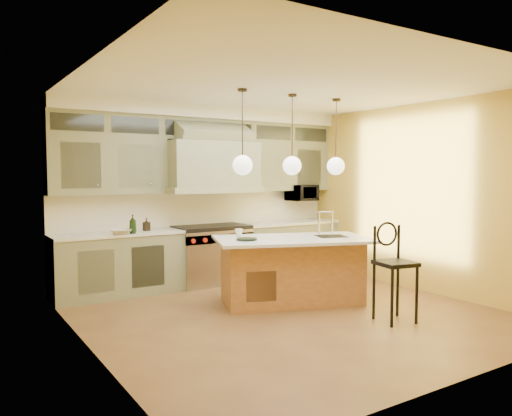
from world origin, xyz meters
TOP-DOWN VIEW (x-y plane):
  - floor at (0.00, 0.00)m, footprint 5.00×5.00m
  - ceiling at (0.00, 0.00)m, footprint 5.00×5.00m
  - wall_back at (0.00, 2.50)m, footprint 5.00×0.00m
  - wall_front at (0.00, -2.50)m, footprint 5.00×0.00m
  - wall_left at (-2.50, 0.00)m, footprint 0.00×5.00m
  - wall_right at (2.50, 0.00)m, footprint 0.00×5.00m
  - back_cabinetry at (0.00, 2.23)m, footprint 5.00×0.77m
  - range at (0.00, 2.14)m, footprint 1.20×0.74m
  - kitchen_island at (0.38, 0.45)m, footprint 2.39×1.81m
  - counter_stool at (0.91, -0.93)m, footprint 0.50×0.50m
  - microwave at (1.95, 2.25)m, footprint 0.54×0.37m
  - oil_bottle_a at (-1.40, 1.92)m, footprint 0.11×0.11m
  - oil_bottle_b at (-1.10, 2.15)m, footprint 0.10×0.10m
  - fruit_bowl at (-1.58, 1.92)m, footprint 0.31×0.31m
  - cup at (-0.18, 0.96)m, footprint 0.12×0.12m
  - pendant_left at (-0.42, 0.45)m, footprint 0.26×0.26m
  - pendant_center at (0.38, 0.45)m, footprint 0.26×0.26m
  - pendant_right at (1.18, 0.45)m, footprint 0.26×0.26m

SIDE VIEW (x-z plane):
  - floor at x=0.00m, z-range 0.00..0.00m
  - kitchen_island at x=0.38m, z-range -0.20..1.15m
  - range at x=0.00m, z-range 0.01..0.97m
  - counter_stool at x=0.91m, z-range 0.09..1.30m
  - cup at x=-0.18m, z-range 0.92..1.03m
  - fruit_bowl at x=-1.58m, z-range 0.94..1.01m
  - oil_bottle_b at x=-1.10m, z-range 0.94..1.14m
  - oil_bottle_a at x=-1.40m, z-range 0.94..1.21m
  - back_cabinetry at x=0.00m, z-range -0.02..2.88m
  - microwave at x=1.95m, z-range 1.30..1.60m
  - wall_back at x=0.00m, z-range -1.05..3.95m
  - wall_front at x=0.00m, z-range -1.05..3.95m
  - wall_left at x=-2.50m, z-range -1.05..3.95m
  - wall_right at x=2.50m, z-range -1.05..3.95m
  - pendant_left at x=-0.42m, z-range 1.39..2.50m
  - pendant_center at x=0.38m, z-range 1.39..2.50m
  - pendant_right at x=1.18m, z-range 1.39..2.50m
  - ceiling at x=0.00m, z-range 2.90..2.90m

